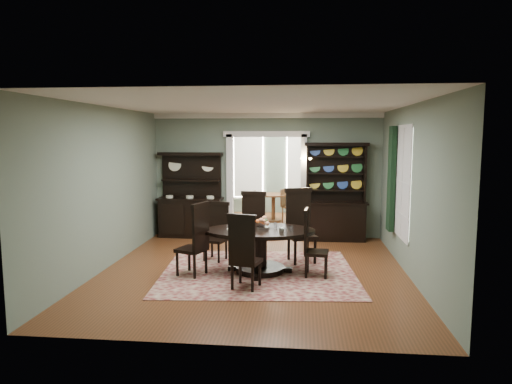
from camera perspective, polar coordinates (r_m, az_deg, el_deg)
room at (r=8.18m, az=-0.29°, el=0.86°), size 5.51×6.01×3.01m
parlor at (r=13.64m, az=2.15°, el=3.05°), size 3.51×3.50×3.01m
doorway_trim at (r=11.11m, az=1.32°, el=2.69°), size 2.08×0.25×2.57m
right_window at (r=9.20m, az=17.24°, el=1.37°), size 0.15×1.47×2.12m
wall_sconce at (r=10.91m, az=6.26°, el=4.00°), size 0.27×0.21×0.21m
rug at (r=8.38m, az=0.31°, el=-9.97°), size 3.66×3.21×0.01m
dining_table at (r=8.27m, az=0.50°, el=-6.32°), size 2.09×1.99×0.78m
centerpiece at (r=8.26m, az=0.90°, el=-4.23°), size 1.21×0.78×0.20m
chair_far_left at (r=9.13m, az=-4.85°, el=-4.67°), size 0.53×0.51×1.16m
chair_far_mid at (r=9.18m, az=-0.43°, el=-3.93°), size 0.55×0.53×1.35m
chair_far_right at (r=9.02m, az=5.50°, el=-3.86°), size 0.67×0.66×1.44m
chair_end_left at (r=8.07m, az=-7.43°, el=-5.68°), size 0.60×0.62×1.31m
chair_end_right at (r=8.07m, az=6.88°, el=-6.09°), size 0.46×0.48×1.20m
chair_near at (r=7.28m, az=-1.55°, el=-7.28°), size 0.55×0.54×1.25m
sideboard at (r=11.27m, az=-8.17°, el=-1.91°), size 1.58×0.60×2.06m
welsh_dresser at (r=10.95m, az=9.89°, el=-1.60°), size 1.49×0.57×2.30m
parlor_table at (r=13.12m, az=2.18°, el=-1.47°), size 0.86×0.86×0.80m
parlor_chair_left at (r=13.25m, az=-0.67°, el=-1.59°), size 0.39×0.37×0.88m
parlor_chair_right at (r=12.97m, az=3.88°, el=-1.60°), size 0.45×0.44×0.97m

